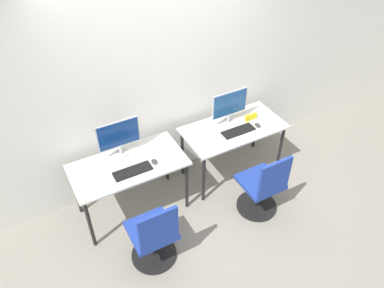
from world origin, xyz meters
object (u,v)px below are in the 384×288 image
(office_chair_left, at_px, (154,238))
(mouse_right, at_px, (258,125))
(mouse_left, at_px, (154,162))
(keyboard_right, at_px, (238,131))
(monitor_left, at_px, (119,136))
(office_chair_right, at_px, (263,189))
(monitor_right, at_px, (230,106))
(keyboard_left, at_px, (133,171))

(office_chair_left, relative_size, mouse_right, 9.90)
(mouse_left, height_order, keyboard_right, mouse_left)
(mouse_left, distance_m, mouse_right, 1.37)
(monitor_left, bearing_deg, keyboard_right, -12.13)
(mouse_left, xyz_separation_m, keyboard_right, (1.11, 0.02, -0.01))
(office_chair_left, xyz_separation_m, office_chair_right, (1.36, 0.02, 0.00))
(monitor_right, distance_m, office_chair_right, 1.05)
(keyboard_left, xyz_separation_m, monitor_right, (1.37, 0.25, 0.24))
(mouse_left, distance_m, monitor_right, 1.15)
(monitor_right, height_order, mouse_right, monitor_right)
(monitor_left, xyz_separation_m, office_chair_left, (-0.06, -0.95, -0.61))
(keyboard_right, height_order, mouse_right, mouse_right)
(keyboard_left, bearing_deg, office_chair_right, -24.81)
(office_chair_left, distance_m, mouse_right, 1.85)
(keyboard_right, bearing_deg, monitor_right, 90.00)
(keyboard_right, relative_size, office_chair_right, 0.46)
(office_chair_right, bearing_deg, keyboard_left, 155.19)
(office_chair_left, xyz_separation_m, mouse_right, (1.69, 0.64, 0.38))
(office_chair_left, bearing_deg, keyboard_left, 84.47)
(mouse_right, bearing_deg, monitor_left, 169.00)
(keyboard_left, relative_size, monitor_right, 0.87)
(mouse_left, relative_size, office_chair_left, 0.10)
(mouse_left, bearing_deg, mouse_right, -0.21)
(keyboard_right, bearing_deg, mouse_left, -179.03)
(monitor_left, xyz_separation_m, office_chair_right, (1.30, -0.93, -0.61))
(monitor_right, height_order, keyboard_right, monitor_right)
(office_chair_left, bearing_deg, monitor_right, 31.55)
(monitor_left, bearing_deg, mouse_right, -11.00)
(keyboard_left, xyz_separation_m, mouse_right, (1.63, 0.01, 0.01))
(monitor_left, distance_m, keyboard_right, 1.42)
(mouse_left, xyz_separation_m, mouse_right, (1.37, -0.01, 0.00))
(office_chair_left, distance_m, office_chair_right, 1.36)
(monitor_right, relative_size, mouse_right, 5.25)
(monitor_left, distance_m, monitor_right, 1.37)
(monitor_right, xyz_separation_m, office_chair_right, (-0.07, -0.85, -0.61))
(monitor_left, height_order, monitor_right, same)
(office_chair_left, height_order, mouse_right, office_chair_left)
(office_chair_left, bearing_deg, mouse_right, 20.63)
(keyboard_left, xyz_separation_m, office_chair_right, (1.30, -0.60, -0.37))
(keyboard_right, bearing_deg, monitor_left, 167.87)
(keyboard_left, height_order, keyboard_right, same)
(mouse_left, distance_m, keyboard_right, 1.11)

